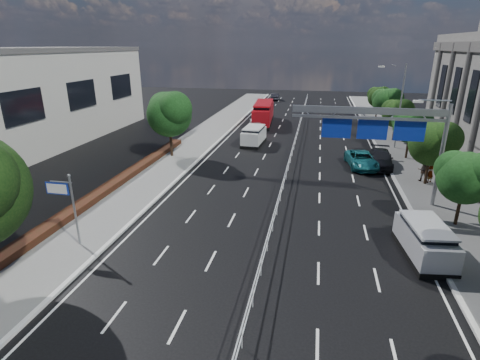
# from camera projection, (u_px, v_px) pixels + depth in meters

# --- Properties ---
(ground) EXTENTS (160.00, 160.00, 0.00)m
(ground) POSITION_uv_depth(u_px,v_px,m) (263.00, 267.00, 19.29)
(ground) COLOR black
(ground) RESTS_ON ground
(sidewalk_near) EXTENTS (5.00, 140.00, 0.14)m
(sidewalk_near) POSITION_uv_depth(u_px,v_px,m) (65.00, 243.00, 21.44)
(sidewalk_near) COLOR slate
(sidewalk_near) RESTS_ON ground
(kerb_near) EXTENTS (0.25, 140.00, 0.15)m
(kerb_near) POSITION_uv_depth(u_px,v_px,m) (104.00, 248.00, 20.97)
(kerb_near) COLOR silver
(kerb_near) RESTS_ON ground
(kerb_far) EXTENTS (0.25, 140.00, 0.15)m
(kerb_far) POSITION_uv_depth(u_px,v_px,m) (453.00, 287.00, 17.56)
(kerb_far) COLOR silver
(kerb_far) RESTS_ON ground
(median_fence) EXTENTS (0.05, 85.00, 1.02)m
(median_fence) POSITION_uv_depth(u_px,v_px,m) (294.00, 147.00, 39.83)
(median_fence) COLOR silver
(median_fence) RESTS_ON ground
(hedge_near) EXTENTS (1.00, 36.00, 0.44)m
(hedge_near) POSITION_uv_depth(u_px,v_px,m) (86.00, 202.00, 26.29)
(hedge_near) COLOR black
(hedge_near) RESTS_ON sidewalk_near
(toilet_sign) EXTENTS (1.62, 0.18, 4.34)m
(toilet_sign) POSITION_uv_depth(u_px,v_px,m) (65.00, 198.00, 20.36)
(toilet_sign) COLOR gray
(toilet_sign) RESTS_ON ground
(overhead_gantry) EXTENTS (10.24, 0.38, 7.45)m
(overhead_gantry) POSITION_uv_depth(u_px,v_px,m) (385.00, 126.00, 25.36)
(overhead_gantry) COLOR gray
(overhead_gantry) RESTS_ON ground
(streetlight_far) EXTENTS (2.78, 2.40, 9.00)m
(streetlight_far) POSITION_uv_depth(u_px,v_px,m) (398.00, 101.00, 39.47)
(streetlight_far) COLOR gray
(streetlight_far) RESTS_ON ground
(near_building) EXTENTS (12.00, 38.00, 10.00)m
(near_building) POSITION_uv_depth(u_px,v_px,m) (10.00, 102.00, 39.83)
(near_building) COLOR beige
(near_building) RESTS_ON ground
(near_tree_back) EXTENTS (4.84, 4.51, 6.69)m
(near_tree_back) POSITION_uv_depth(u_px,v_px,m) (170.00, 112.00, 36.52)
(near_tree_back) COLOR black
(near_tree_back) RESTS_ON ground
(far_tree_c) EXTENTS (3.52, 3.28, 4.94)m
(far_tree_c) POSITION_uv_depth(u_px,v_px,m) (467.00, 175.00, 22.42)
(far_tree_c) COLOR black
(far_tree_c) RESTS_ON ground
(far_tree_d) EXTENTS (3.85, 3.59, 5.34)m
(far_tree_d) POSITION_uv_depth(u_px,v_px,m) (433.00, 141.00, 29.24)
(far_tree_d) COLOR black
(far_tree_d) RESTS_ON ground
(far_tree_e) EXTENTS (3.63, 3.38, 5.13)m
(far_tree_e) POSITION_uv_depth(u_px,v_px,m) (412.00, 124.00, 36.19)
(far_tree_e) COLOR black
(far_tree_e) RESTS_ON ground
(far_tree_f) EXTENTS (3.52, 3.28, 5.02)m
(far_tree_f) POSITION_uv_depth(u_px,v_px,m) (397.00, 112.00, 43.12)
(far_tree_f) COLOR black
(far_tree_f) RESTS_ON ground
(far_tree_g) EXTENTS (3.96, 3.69, 5.45)m
(far_tree_g) POSITION_uv_depth(u_px,v_px,m) (387.00, 101.00, 49.93)
(far_tree_g) COLOR black
(far_tree_g) RESTS_ON ground
(far_tree_h) EXTENTS (3.41, 3.18, 4.91)m
(far_tree_h) POSITION_uv_depth(u_px,v_px,m) (379.00, 96.00, 56.96)
(far_tree_h) COLOR black
(far_tree_h) RESTS_ON ground
(white_minivan) EXTENTS (2.32, 4.85, 2.06)m
(white_minivan) POSITION_uv_depth(u_px,v_px,m) (254.00, 136.00, 42.63)
(white_minivan) COLOR black
(white_minivan) RESTS_ON ground
(red_bus) EXTENTS (3.09, 10.36, 3.05)m
(red_bus) POSITION_uv_depth(u_px,v_px,m) (263.00, 112.00, 53.84)
(red_bus) COLOR black
(red_bus) RESTS_ON ground
(near_car_silver) EXTENTS (2.41, 4.88, 1.60)m
(near_car_silver) POSITION_uv_depth(u_px,v_px,m) (256.00, 122.00, 51.57)
(near_car_silver) COLOR silver
(near_car_silver) RESTS_ON ground
(near_car_dark) EXTENTS (1.59, 4.21, 1.37)m
(near_car_dark) POSITION_uv_depth(u_px,v_px,m) (275.00, 97.00, 76.97)
(near_car_dark) COLOR black
(near_car_dark) RESTS_ON ground
(silver_minivan) EXTENTS (2.49, 4.80, 1.91)m
(silver_minivan) POSITION_uv_depth(u_px,v_px,m) (425.00, 240.00, 19.99)
(silver_minivan) COLOR black
(silver_minivan) RESTS_ON ground
(parked_car_teal) EXTENTS (3.05, 5.42, 1.43)m
(parked_car_teal) POSITION_uv_depth(u_px,v_px,m) (362.00, 160.00, 34.75)
(parked_car_teal) COLOR #165B63
(parked_car_teal) RESTS_ON ground
(parked_car_dark) EXTENTS (2.56, 5.37, 1.51)m
(parked_car_dark) POSITION_uv_depth(u_px,v_px,m) (380.00, 159.00, 34.96)
(parked_car_dark) COLOR black
(parked_car_dark) RESTS_ON ground
(pedestrian_a) EXTENTS (0.79, 0.77, 1.83)m
(pedestrian_a) POSITION_uv_depth(u_px,v_px,m) (430.00, 172.00, 30.41)
(pedestrian_a) COLOR gray
(pedestrian_a) RESTS_ON sidewalk_far
(pedestrian_b) EXTENTS (1.00, 0.82, 1.88)m
(pedestrian_b) POSITION_uv_depth(u_px,v_px,m) (423.00, 170.00, 30.78)
(pedestrian_b) COLOR gray
(pedestrian_b) RESTS_ON sidewalk_far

